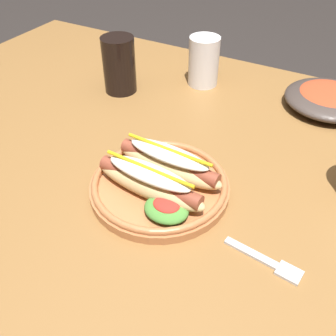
{
  "coord_description": "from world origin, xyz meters",
  "views": [
    {
      "loc": [
        0.29,
        -0.54,
        1.21
      ],
      "look_at": [
        0.04,
        -0.08,
        0.77
      ],
      "focal_mm": 41.16,
      "sensor_mm": 36.0,
      "label": 1
    }
  ],
  "objects_px": {
    "extra_cup": "(204,61)",
    "hot_dog_plate": "(160,180)",
    "side_bowl": "(329,98)",
    "fork": "(269,262)",
    "soda_cup": "(119,65)"
  },
  "relations": [
    {
      "from": "side_bowl",
      "to": "extra_cup",
      "type": "bearing_deg",
      "value": -173.95
    },
    {
      "from": "soda_cup",
      "to": "extra_cup",
      "type": "relative_size",
      "value": 1.11
    },
    {
      "from": "hot_dog_plate",
      "to": "fork",
      "type": "relative_size",
      "value": 2.02
    },
    {
      "from": "fork",
      "to": "side_bowl",
      "type": "height_order",
      "value": "side_bowl"
    },
    {
      "from": "side_bowl",
      "to": "soda_cup",
      "type": "bearing_deg",
      "value": -160.74
    },
    {
      "from": "fork",
      "to": "soda_cup",
      "type": "distance_m",
      "value": 0.59
    },
    {
      "from": "soda_cup",
      "to": "fork",
      "type": "bearing_deg",
      "value": -34.16
    },
    {
      "from": "extra_cup",
      "to": "fork",
      "type": "bearing_deg",
      "value": -54.97
    },
    {
      "from": "fork",
      "to": "soda_cup",
      "type": "height_order",
      "value": "soda_cup"
    },
    {
      "from": "side_bowl",
      "to": "hot_dog_plate",
      "type": "bearing_deg",
      "value": -114.14
    },
    {
      "from": "fork",
      "to": "side_bowl",
      "type": "relative_size",
      "value": 0.61
    },
    {
      "from": "soda_cup",
      "to": "extra_cup",
      "type": "height_order",
      "value": "soda_cup"
    },
    {
      "from": "extra_cup",
      "to": "hot_dog_plate",
      "type": "bearing_deg",
      "value": -75.08
    },
    {
      "from": "hot_dog_plate",
      "to": "fork",
      "type": "bearing_deg",
      "value": -14.35
    },
    {
      "from": "fork",
      "to": "soda_cup",
      "type": "bearing_deg",
      "value": 152.74
    }
  ]
}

